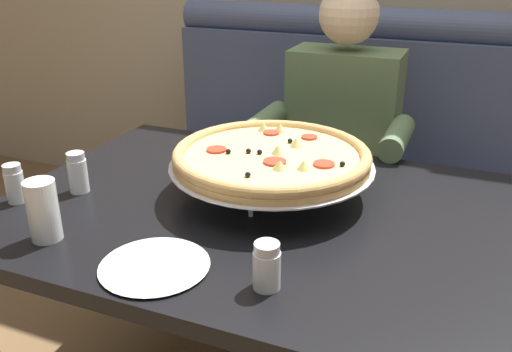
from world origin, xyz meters
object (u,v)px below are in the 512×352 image
object	(u,v)px
diner_main	(335,141)
shaker_oregano	(267,269)
drinking_glass	(44,214)
dining_table	(249,234)
pizza	(272,157)
booth_bench	(335,188)
shaker_pepper_flakes	(15,186)
plate_near_left	(154,263)
shaker_parmesan	(78,175)

from	to	relation	value
diner_main	shaker_oregano	world-z (taller)	diner_main
drinking_glass	dining_table	bearing A→B (deg)	43.11
pizza	dining_table	bearing A→B (deg)	-108.08
booth_bench	diner_main	world-z (taller)	diner_main
shaker_pepper_flakes	shaker_oregano	size ratio (longest dim) A/B	1.06
diner_main	booth_bench	bearing A→B (deg)	101.55
booth_bench	pizza	xyz separation A→B (m)	(0.03, -0.86, 0.46)
booth_bench	dining_table	xyz separation A→B (m)	(0.00, -0.94, 0.26)
dining_table	drinking_glass	bearing A→B (deg)	-136.89
diner_main	shaker_oregano	xyz separation A→B (m)	(0.12, -1.00, 0.08)
diner_main	dining_table	bearing A→B (deg)	-94.60
shaker_oregano	dining_table	bearing A→B (deg)	118.32
pizza	plate_near_left	world-z (taller)	pizza
shaker_oregano	drinking_glass	world-z (taller)	drinking_glass
shaker_pepper_flakes	drinking_glass	distance (m)	0.24
shaker_parmesan	plate_near_left	xyz separation A→B (m)	(0.39, -0.25, -0.04)
booth_bench	shaker_oregano	xyz separation A→B (m)	(0.17, -1.26, 0.39)
diner_main	drinking_glass	world-z (taller)	diner_main
shaker_oregano	plate_near_left	size ratio (longest dim) A/B	0.42
plate_near_left	shaker_parmesan	bearing A→B (deg)	147.71
pizza	shaker_oregano	bearing A→B (deg)	-70.40
pizza	plate_near_left	bearing A→B (deg)	-102.34
shaker_pepper_flakes	diner_main	bearing A→B (deg)	55.01
booth_bench	shaker_pepper_flakes	size ratio (longest dim) A/B	15.75
diner_main	plate_near_left	world-z (taller)	diner_main
shaker_parmesan	dining_table	bearing A→B (deg)	12.17
dining_table	pizza	xyz separation A→B (m)	(0.03, 0.09, 0.19)
shaker_pepper_flakes	shaker_parmesan	size ratio (longest dim) A/B	0.93
diner_main	drinking_glass	bearing A→B (deg)	-112.19
dining_table	shaker_parmesan	xyz separation A→B (m)	(-0.46, -0.10, 0.13)
dining_table	shaker_oregano	distance (m)	0.39
shaker_parmesan	pizza	bearing A→B (deg)	20.84
pizza	shaker_oregano	distance (m)	0.44
pizza	shaker_oregano	world-z (taller)	pizza
shaker_pepper_flakes	drinking_glass	xyz separation A→B (m)	(0.21, -0.12, 0.02)
shaker_pepper_flakes	pizza	bearing A→B (deg)	26.63
shaker_pepper_flakes	plate_near_left	bearing A→B (deg)	-14.98
pizza	shaker_oregano	xyz separation A→B (m)	(0.15, -0.41, -0.06)
shaker_oregano	shaker_parmesan	xyz separation A→B (m)	(-0.63, 0.22, 0.01)
dining_table	plate_near_left	xyz separation A→B (m)	(-0.07, -0.35, 0.10)
shaker_parmesan	plate_near_left	bearing A→B (deg)	-32.29
dining_table	shaker_oregano	size ratio (longest dim) A/B	12.92
dining_table	booth_bench	bearing A→B (deg)	90.00
shaker_oregano	pizza	bearing A→B (deg)	109.60
booth_bench	shaker_pepper_flakes	world-z (taller)	booth_bench
shaker_oregano	shaker_parmesan	bearing A→B (deg)	160.51
diner_main	shaker_parmesan	world-z (taller)	diner_main
dining_table	diner_main	world-z (taller)	diner_main
shaker_parmesan	drinking_glass	distance (m)	0.26
shaker_pepper_flakes	dining_table	bearing A→B (deg)	20.51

